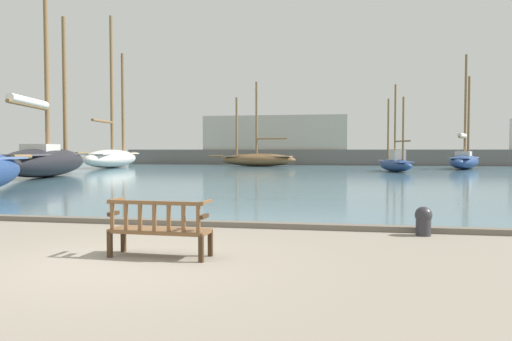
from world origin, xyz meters
name	(u,v)px	position (x,y,z in m)	size (l,w,h in m)	color
ground_plane	(117,264)	(0.00, 0.00, 0.00)	(160.00, 160.00, 0.00)	gray
harbor_water	(316,166)	(0.00, 44.00, 0.04)	(100.00, 80.00, 0.08)	slate
quay_edge_kerb	(195,223)	(0.00, 3.85, 0.06)	(40.00, 0.30, 0.12)	#675F54
park_bench	(159,228)	(0.45, 0.57, 0.47)	(1.62, 0.58, 0.92)	#3D2A19
sailboat_centre_channel	(464,159)	(13.01, 38.32, 0.92)	(4.45, 7.52, 9.76)	navy
sailboat_far_port	(46,158)	(-14.75, 20.48, 1.23)	(5.18, 13.83, 14.36)	black
sailboat_outer_port	(258,159)	(-5.60, 41.76, 0.85)	(9.10, 2.98, 8.35)	brown
sailboat_far_starboard	(396,163)	(6.75, 31.75, 0.76)	(2.91, 6.08, 6.53)	navy
sailboat_outer_starboard	(112,156)	(-18.18, 35.70, 1.16)	(3.80, 12.07, 13.89)	silver
mooring_bollard	(423,220)	(4.87, 3.45, 0.31)	(0.34, 0.34, 0.58)	#2D2D33
far_breakwater	(303,147)	(-1.72, 48.00, 1.98)	(43.48, 2.40, 5.51)	#66605B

